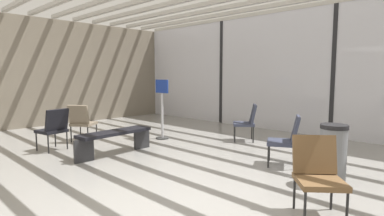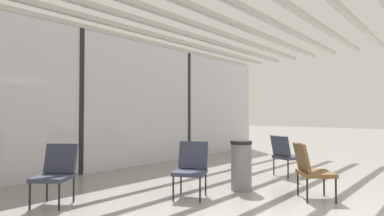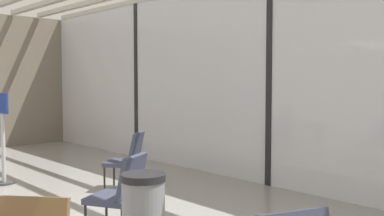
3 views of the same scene
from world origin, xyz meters
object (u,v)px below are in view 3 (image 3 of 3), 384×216
(parked_airplane, at_px, (366,58))
(lounge_chair_5, at_px, (128,157))
(lounge_chair_4, at_px, (121,190))
(info_sign, at_px, (3,141))

(parked_airplane, relative_size, lounge_chair_5, 14.67)
(lounge_chair_4, xyz_separation_m, lounge_chair_5, (-1.64, 1.21, 0.00))
(lounge_chair_5, bearing_deg, info_sign, -90.91)
(lounge_chair_4, bearing_deg, parked_airplane, 161.48)
(parked_airplane, distance_m, lounge_chair_4, 8.48)
(lounge_chair_5, bearing_deg, lounge_chair_4, 15.12)
(parked_airplane, xyz_separation_m, lounge_chair_4, (1.39, -8.19, -1.71))
(info_sign, bearing_deg, lounge_chair_5, 37.43)
(lounge_chair_5, distance_m, info_sign, 2.06)
(lounge_chair_4, distance_m, lounge_chair_5, 2.04)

